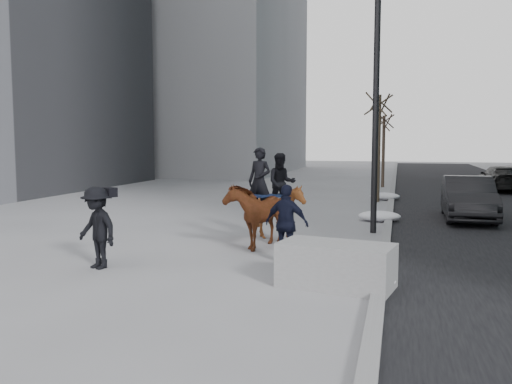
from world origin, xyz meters
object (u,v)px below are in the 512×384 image
(mounted_left, at_px, (258,210))
(mounted_right, at_px, (280,206))
(car_near, at_px, (468,198))
(planter, at_px, (336,265))

(mounted_left, height_order, mounted_right, mounted_left)
(car_near, height_order, mounted_left, mounted_left)
(planter, distance_m, mounted_right, 4.82)
(planter, height_order, mounted_right, mounted_right)
(car_near, bearing_deg, planter, -108.46)
(mounted_left, distance_m, mounted_right, 1.02)
(planter, height_order, mounted_left, mounted_left)
(planter, height_order, car_near, car_near)
(mounted_right, bearing_deg, mounted_left, -111.60)
(car_near, xyz_separation_m, mounted_right, (-5.43, -5.43, 0.21))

